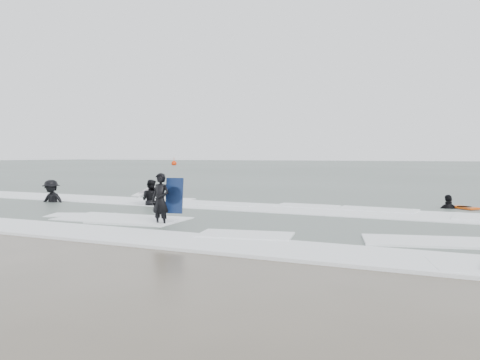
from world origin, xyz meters
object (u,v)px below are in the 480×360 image
at_px(surfer_breaker, 52,204).
at_px(buoy, 174,163).
at_px(surfer_right_near, 449,210).
at_px(surfer_centre, 161,227).
at_px(surfer_wading, 151,207).

xyz_separation_m(surfer_breaker, buoy, (-35.38, 63.22, 0.42)).
bearing_deg(surfer_right_near, surfer_breaker, -5.96).
distance_m(surfer_centre, surfer_wading, 5.11).
height_order(surfer_centre, surfer_breaker, surfer_breaker).
distance_m(surfer_wading, buoy, 74.10).
bearing_deg(surfer_right_near, buoy, -72.57).
relative_size(surfer_wading, surfer_right_near, 0.93).
distance_m(surfer_wading, surfer_breaker, 4.40).
height_order(surfer_right_near, buoy, buoy).
height_order(surfer_breaker, buoy, buoy).
relative_size(surfer_breaker, surfer_right_near, 1.07).
xyz_separation_m(surfer_centre, surfer_breaker, (-7.54, 3.31, 0.00)).
xyz_separation_m(surfer_centre, buoy, (-42.92, 66.53, 0.42)).
distance_m(surfer_centre, buoy, 79.18).
bearing_deg(surfer_centre, buoy, 126.95).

